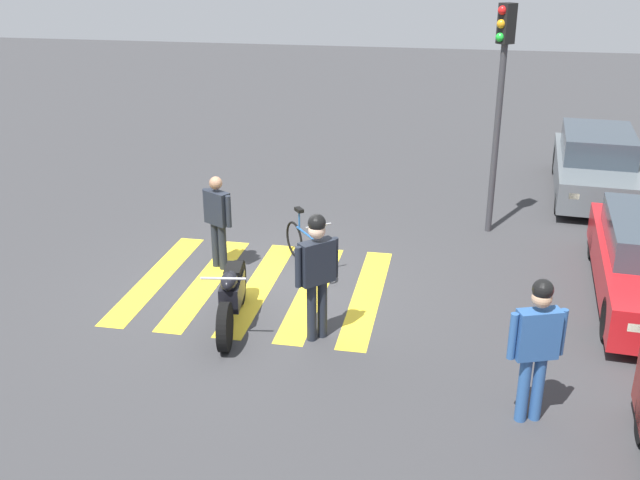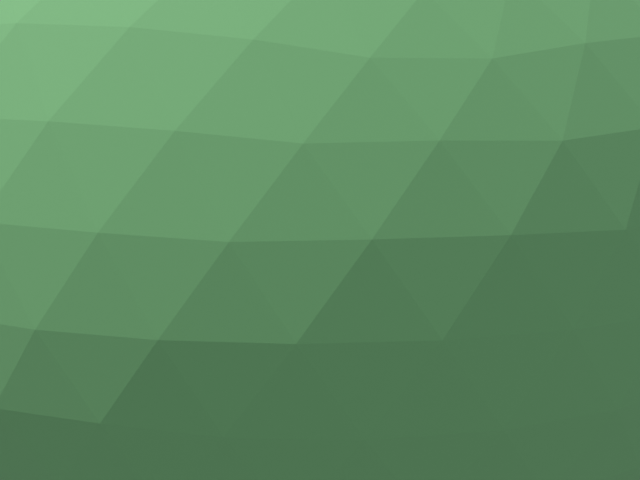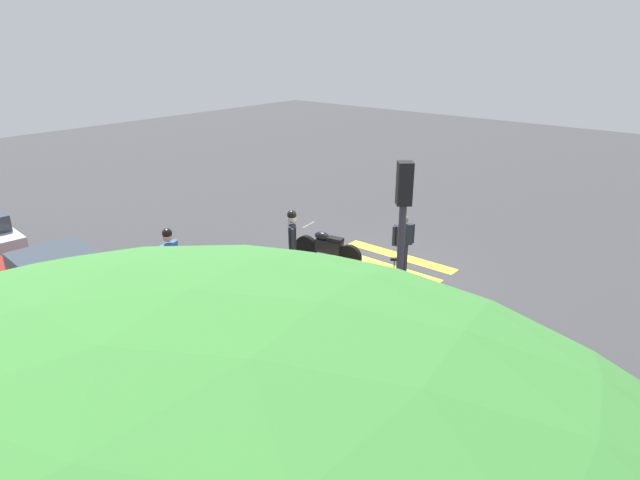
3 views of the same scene
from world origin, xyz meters
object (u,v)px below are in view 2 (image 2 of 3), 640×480
(leaning_bicycle, at_px, (385,262))
(car_red_convertible, at_px, (607,334))
(traffic_light_pole, at_px, (606,140))
(car_maroon_wagon, at_px, (208,405))
(officer_on_foot, at_px, (287,242))
(officer_by_motorcycle, at_px, (336,223))
(pedestrian_bystander, at_px, (276,295))
(police_motorcycle, at_px, (267,262))

(leaning_bicycle, xyz_separation_m, car_red_convertible, (0.14, 5.65, 0.25))
(leaning_bicycle, relative_size, traffic_light_pole, 0.33)
(car_maroon_wagon, xyz_separation_m, traffic_light_pole, (-7.85, -2.39, 2.22))
(officer_on_foot, distance_m, officer_by_motorcycle, 3.01)
(officer_by_motorcycle, relative_size, traffic_light_pole, 0.39)
(pedestrian_bystander, distance_m, car_maroon_wagon, 2.62)
(traffic_light_pole, bearing_deg, police_motorcycle, -39.16)
(officer_by_motorcycle, height_order, traffic_light_pole, traffic_light_pole)
(leaning_bicycle, height_order, car_maroon_wagon, car_maroon_wagon)
(officer_on_foot, height_order, car_maroon_wagon, officer_on_foot)
(car_red_convertible, bearing_deg, pedestrian_bystander, -30.23)
(pedestrian_bystander, distance_m, traffic_light_pole, 6.50)
(police_motorcycle, relative_size, leaning_bicycle, 1.51)
(officer_by_motorcycle, relative_size, pedestrian_bystander, 0.90)
(police_motorcycle, height_order, pedestrian_bystander, pedestrian_bystander)
(leaning_bicycle, xyz_separation_m, officer_by_motorcycle, (0.30, -1.49, 0.57))
(leaning_bicycle, bearing_deg, pedestrian_bystander, 42.15)
(pedestrian_bystander, relative_size, traffic_light_pole, 0.43)
(car_red_convertible, bearing_deg, car_maroon_wagon, -1.53)
(leaning_bicycle, height_order, car_red_convertible, car_red_convertible)
(car_maroon_wagon, bearing_deg, officer_by_motorcycle, -126.42)
(police_motorcycle, bearing_deg, pedestrian_bystander, 68.86)
(car_red_convertible, xyz_separation_m, traffic_light_pole, (-2.53, -2.53, 2.26))
(leaning_bicycle, distance_m, pedestrian_bystander, 5.25)
(police_motorcycle, height_order, officer_by_motorcycle, officer_by_motorcycle)
(leaning_bicycle, bearing_deg, car_maroon_wagon, 45.21)
(car_maroon_wagon, relative_size, traffic_light_pole, 1.01)
(car_maroon_wagon, bearing_deg, officer_on_foot, -122.15)
(officer_on_foot, relative_size, car_maroon_wagon, 0.44)
(officer_on_foot, bearing_deg, car_red_convertible, 114.40)
(car_maroon_wagon, bearing_deg, traffic_light_pole, -163.09)
(officer_by_motorcycle, height_order, pedestrian_bystander, pedestrian_bystander)
(officer_by_motorcycle, bearing_deg, car_red_convertible, 91.27)
(leaning_bicycle, height_order, officer_on_foot, officer_on_foot)
(pedestrian_bystander, height_order, car_red_convertible, pedestrian_bystander)
(officer_on_foot, height_order, traffic_light_pole, traffic_light_pole)
(car_red_convertible, distance_m, car_maroon_wagon, 5.33)
(officer_on_foot, height_order, car_red_convertible, officer_on_foot)
(pedestrian_bystander, xyz_separation_m, car_red_convertible, (-3.71, 2.16, -0.45))
(officer_on_foot, bearing_deg, car_maroon_wagon, 57.85)
(pedestrian_bystander, bearing_deg, officer_by_motorcycle, -125.50)
(car_red_convertible, bearing_deg, officer_by_motorcycle, -88.73)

